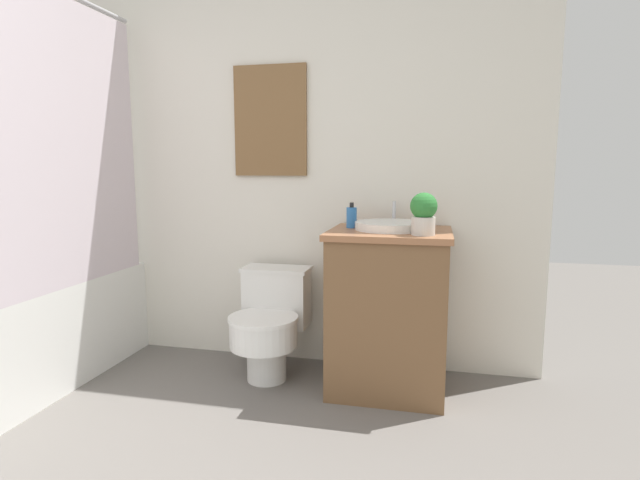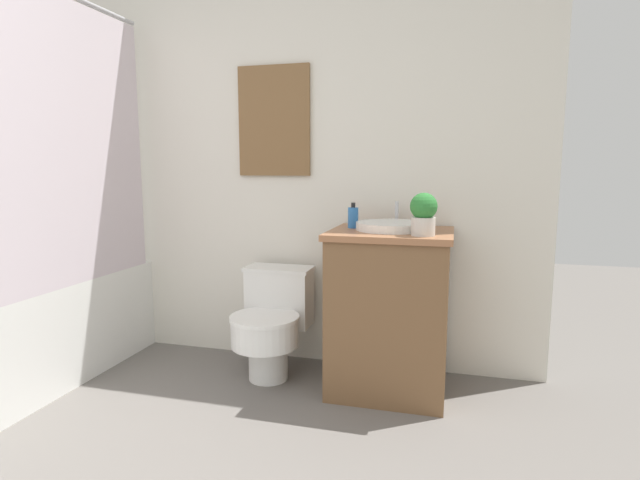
% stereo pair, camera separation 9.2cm
% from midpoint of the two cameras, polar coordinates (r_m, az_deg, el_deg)
% --- Properties ---
extents(wall_back, '(3.55, 0.07, 2.50)m').
position_cam_midpoint_polar(wall_back, '(3.03, -11.01, 10.39)').
color(wall_back, silver).
rests_on(wall_back, ground_plane).
extents(shower_area, '(0.69, 1.48, 1.98)m').
position_cam_midpoint_polar(shower_area, '(3.05, -32.93, -8.69)').
color(shower_area, white).
rests_on(shower_area, ground_plane).
extents(toilet, '(0.37, 0.52, 0.58)m').
position_cam_midpoint_polar(toilet, '(2.76, -6.69, -9.13)').
color(toilet, white).
rests_on(toilet, ground_plane).
extents(vanity, '(0.60, 0.53, 0.82)m').
position_cam_midpoint_polar(vanity, '(2.58, 6.83, -7.94)').
color(vanity, brown).
rests_on(vanity, ground_plane).
extents(sink, '(0.36, 0.39, 0.13)m').
position_cam_midpoint_polar(sink, '(2.52, 7.05, 1.64)').
color(sink, white).
rests_on(sink, vanity).
extents(soap_bottle, '(0.05, 0.05, 0.13)m').
position_cam_midpoint_polar(soap_bottle, '(2.58, 2.61, 2.63)').
color(soap_bottle, '#2D6BB2').
rests_on(soap_bottle, vanity).
extents(potted_plant, '(0.12, 0.12, 0.20)m').
position_cam_midpoint_polar(potted_plant, '(2.33, 10.65, 3.06)').
color(potted_plant, beige).
rests_on(potted_plant, vanity).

